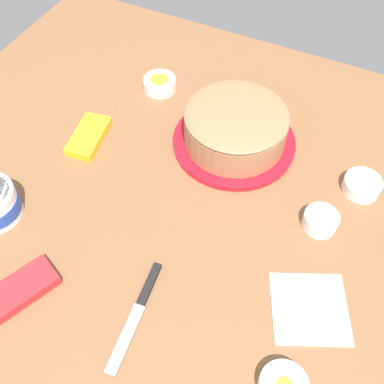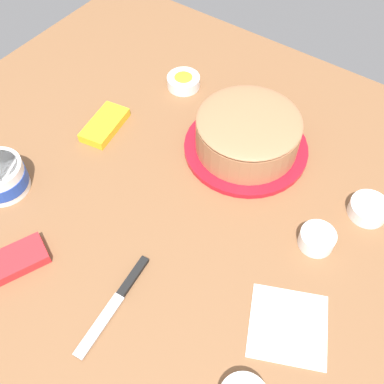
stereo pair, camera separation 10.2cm
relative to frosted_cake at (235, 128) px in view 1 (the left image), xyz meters
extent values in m
plane|color=brown|center=(0.33, -0.03, -0.05)|extent=(1.54, 1.54, 0.00)
cylinder|color=red|center=(0.00, 0.00, -0.05)|extent=(0.31, 0.31, 0.01)
cylinder|color=pink|center=(0.00, 0.00, 0.00)|extent=(0.24, 0.24, 0.07)
cylinder|color=#9E6B47|center=(0.00, 0.00, 0.00)|extent=(0.26, 0.26, 0.08)
ellipsoid|color=#9E6B47|center=(0.00, 0.00, 0.05)|extent=(0.26, 0.26, 0.03)
cube|color=silver|center=(0.56, 0.01, -0.05)|extent=(0.14, 0.04, 0.00)
cube|color=black|center=(0.44, 0.00, -0.05)|extent=(0.10, 0.03, 0.01)
cylinder|color=white|center=(0.15, 0.27, -0.03)|extent=(0.08, 0.08, 0.04)
cylinder|color=green|center=(0.15, 0.27, -0.03)|extent=(0.06, 0.06, 0.01)
ellipsoid|color=green|center=(0.15, 0.27, -0.03)|extent=(0.05, 0.05, 0.02)
cylinder|color=white|center=(0.01, 0.33, -0.04)|extent=(0.09, 0.09, 0.03)
cylinder|color=pink|center=(0.01, 0.33, -0.04)|extent=(0.07, 0.07, 0.01)
ellipsoid|color=pink|center=(0.01, 0.33, -0.03)|extent=(0.06, 0.06, 0.02)
cylinder|color=white|center=(-0.11, -0.27, -0.04)|extent=(0.09, 0.09, 0.03)
cylinder|color=orange|center=(-0.11, -0.27, -0.03)|extent=(0.08, 0.08, 0.01)
ellipsoid|color=orange|center=(-0.11, -0.27, -0.03)|extent=(0.07, 0.07, 0.02)
cube|color=yellow|center=(0.15, -0.34, -0.04)|extent=(0.15, 0.10, 0.02)
cube|color=red|center=(0.57, -0.23, -0.04)|extent=(0.16, 0.12, 0.02)
cube|color=white|center=(0.35, 0.31, -0.05)|extent=(0.20, 0.20, 0.01)
camera|label=1|loc=(0.76, 0.25, 0.81)|focal=42.12mm
camera|label=2|loc=(0.71, 0.33, 0.81)|focal=42.12mm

